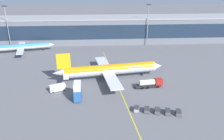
% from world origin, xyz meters
% --- Properties ---
extents(ground_plane, '(700.00, 700.00, 0.00)m').
position_xyz_m(ground_plane, '(0.00, 0.00, 0.00)').
color(ground_plane, slate).
extents(apron_lead_in_line, '(7.41, 79.71, 0.01)m').
position_xyz_m(apron_lead_in_line, '(1.02, 2.00, 0.00)').
color(apron_lead_in_line, yellow).
rests_on(apron_lead_in_line, ground_plane).
extents(terminal_building, '(174.29, 21.86, 16.84)m').
position_xyz_m(terminal_building, '(14.12, 67.91, 8.44)').
color(terminal_building, slate).
rests_on(terminal_building, ground_plane).
extents(main_airliner, '(46.66, 37.15, 12.16)m').
position_xyz_m(main_airliner, '(-1.24, 4.25, 3.97)').
color(main_airliner, silver).
rests_on(main_airliner, ground_plane).
extents(fuel_tanker, '(11.03, 3.84, 3.25)m').
position_xyz_m(fuel_tanker, '(13.88, -5.49, 1.75)').
color(fuel_tanker, '#232326').
rests_on(fuel_tanker, ground_plane).
extents(catering_lift, '(2.68, 6.86, 6.30)m').
position_xyz_m(catering_lift, '(-13.43, -13.04, 3.07)').
color(catering_lift, '#285B9E').
rests_on(catering_lift, ground_plane).
extents(lavatory_truck, '(6.24, 4.38, 2.50)m').
position_xyz_m(lavatory_truck, '(-21.37, -6.23, 1.42)').
color(lavatory_truck, white).
rests_on(lavatory_truck, ground_plane).
extents(baggage_cart_0, '(2.16, 2.94, 1.48)m').
position_xyz_m(baggage_cart_0, '(5.56, -22.36, 0.78)').
color(baggage_cart_0, '#B2B7BC').
rests_on(baggage_cart_0, ground_plane).
extents(baggage_cart_1, '(2.16, 2.94, 1.48)m').
position_xyz_m(baggage_cart_1, '(8.67, -23.13, 0.78)').
color(baggage_cart_1, '#595B60').
rests_on(baggage_cart_1, ground_plane).
extents(baggage_cart_2, '(2.16, 2.94, 1.48)m').
position_xyz_m(baggage_cart_2, '(11.77, -23.89, 0.78)').
color(baggage_cart_2, '#595B60').
rests_on(baggage_cart_2, ground_plane).
extents(baggage_cart_3, '(2.16, 2.94, 1.48)m').
position_xyz_m(baggage_cart_3, '(14.88, -24.66, 0.78)').
color(baggage_cart_3, '#595B60').
rests_on(baggage_cart_3, ground_plane).
extents(baggage_cart_4, '(2.16, 2.94, 1.48)m').
position_xyz_m(baggage_cart_4, '(17.99, -25.43, 0.78)').
color(baggage_cart_4, '#595B60').
rests_on(baggage_cart_4, ground_plane).
extents(commuter_jet_far, '(35.76, 28.74, 9.00)m').
position_xyz_m(commuter_jet_far, '(-49.55, 46.30, 3.14)').
color(commuter_jet_far, silver).
rests_on(commuter_jet_far, ground_plane).
extents(apron_light_mast_0, '(2.80, 0.50, 25.49)m').
position_xyz_m(apron_light_mast_0, '(-59.81, 55.95, 14.77)').
color(apron_light_mast_0, gray).
rests_on(apron_light_mast_0, ground_plane).
extents(apron_light_mast_1, '(2.80, 0.50, 25.84)m').
position_xyz_m(apron_light_mast_1, '(25.63, 55.95, 14.94)').
color(apron_light_mast_1, gray).
rests_on(apron_light_mast_1, ground_plane).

